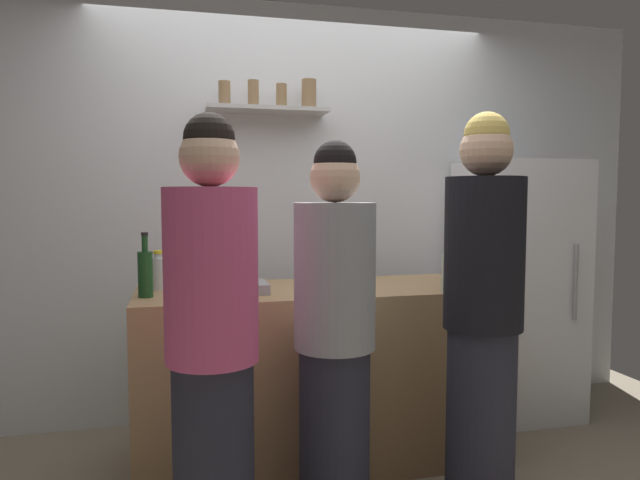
# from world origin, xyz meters

# --- Properties ---
(back_wall_assembly) EXTENTS (4.80, 0.32, 2.60)m
(back_wall_assembly) POSITION_xyz_m (-0.00, 1.25, 1.30)
(back_wall_assembly) COLOR white
(back_wall_assembly) RESTS_ON ground
(refrigerator) EXTENTS (0.65, 0.64, 1.62)m
(refrigerator) POSITION_xyz_m (1.37, 0.85, 0.81)
(refrigerator) COLOR white
(refrigerator) RESTS_ON ground
(counter) EXTENTS (1.88, 0.69, 0.92)m
(counter) POSITION_xyz_m (-0.02, 0.50, 0.46)
(counter) COLOR #9E7A51
(counter) RESTS_ON ground
(baking_pan) EXTENTS (0.34, 0.24, 0.05)m
(baking_pan) POSITION_xyz_m (-0.48, 0.44, 0.95)
(baking_pan) COLOR gray
(baking_pan) RESTS_ON counter
(utensil_holder) EXTENTS (0.09, 0.09, 0.23)m
(utensil_holder) POSITION_xyz_m (0.14, 0.51, 0.99)
(utensil_holder) COLOR #B2B2B7
(utensil_holder) RESTS_ON counter
(wine_bottle_dark_glass) EXTENTS (0.07, 0.07, 0.30)m
(wine_bottle_dark_glass) POSITION_xyz_m (0.82, 0.42, 1.03)
(wine_bottle_dark_glass) COLOR black
(wine_bottle_dark_glass) RESTS_ON counter
(wine_bottle_pale_glass) EXTENTS (0.08, 0.08, 0.29)m
(wine_bottle_pale_glass) POSITION_xyz_m (0.58, 0.24, 1.03)
(wine_bottle_pale_glass) COLOR #B2BFB2
(wine_bottle_pale_glass) RESTS_ON counter
(wine_bottle_amber_glass) EXTENTS (0.07, 0.07, 0.31)m
(wine_bottle_amber_glass) POSITION_xyz_m (0.72, 0.48, 1.04)
(wine_bottle_amber_glass) COLOR #472814
(wine_bottle_amber_glass) RESTS_ON counter
(wine_bottle_green_glass) EXTENTS (0.07, 0.07, 0.31)m
(wine_bottle_green_glass) POSITION_xyz_m (-0.89, 0.42, 1.04)
(wine_bottle_green_glass) COLOR #19471E
(wine_bottle_green_glass) RESTS_ON counter
(water_bottle_plastic) EXTENTS (0.08, 0.08, 0.20)m
(water_bottle_plastic) POSITION_xyz_m (-0.84, 0.63, 1.01)
(water_bottle_plastic) COLOR silver
(water_bottle_plastic) RESTS_ON counter
(person_grey_hoodie) EXTENTS (0.34, 0.34, 1.63)m
(person_grey_hoodie) POSITION_xyz_m (-0.11, -0.12, 0.80)
(person_grey_hoodie) COLOR #262633
(person_grey_hoodie) RESTS_ON ground
(person_blonde) EXTENTS (0.34, 0.34, 1.76)m
(person_blonde) POSITION_xyz_m (0.54, -0.18, 0.88)
(person_blonde) COLOR #262633
(person_blonde) RESTS_ON ground
(person_pink_top) EXTENTS (0.34, 0.34, 1.70)m
(person_pink_top) POSITION_xyz_m (-0.62, -0.30, 0.84)
(person_pink_top) COLOR #262633
(person_pink_top) RESTS_ON ground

